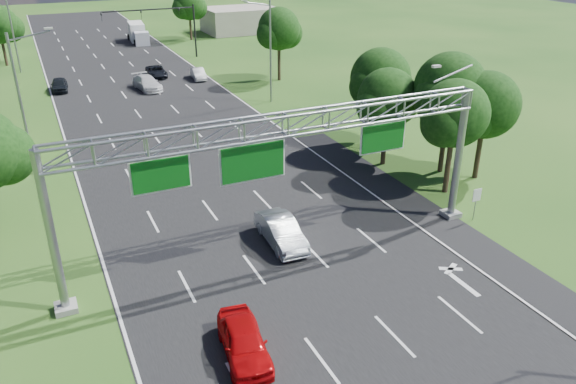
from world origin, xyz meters
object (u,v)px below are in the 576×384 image
sign_gantry (287,136)px  silver_sedan (281,231)px  traffic_signal (168,20)px  box_truck (138,33)px  regulatory_sign (477,198)px  red_coupe (244,341)px

sign_gantry → silver_sedan: 6.28m
sign_gantry → traffic_signal: sign_gantry is taller
silver_sedan → box_truck: size_ratio=0.61×
sign_gantry → box_truck: sign_gantry is taller
traffic_signal → sign_gantry: bearing=-97.7°
traffic_signal → box_truck: (-1.56, 14.62, -3.80)m
regulatory_sign → silver_sedan: 12.06m
regulatory_sign → traffic_signal: bearing=95.2°
regulatory_sign → traffic_signal: size_ratio=0.17×
traffic_signal → silver_sedan: (-6.87, -51.62, -4.40)m
traffic_signal → silver_sedan: bearing=-97.6°
sign_gantry → box_truck: 68.08m
regulatory_sign → traffic_signal: (-4.92, 54.02, 3.66)m
silver_sedan → traffic_signal: bearing=84.6°
traffic_signal → silver_sedan: size_ratio=2.62×
traffic_signal → box_truck: traffic_signal is taller
traffic_signal → box_truck: bearing=96.1°
sign_gantry → red_coupe: (-4.89, -6.36, -6.16)m
red_coupe → silver_sedan: (5.17, 7.74, 0.03)m
regulatory_sign → silver_sedan: (-11.79, 2.40, -0.74)m
silver_sedan → box_truck: 66.46m
red_coupe → silver_sedan: silver_sedan is taller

